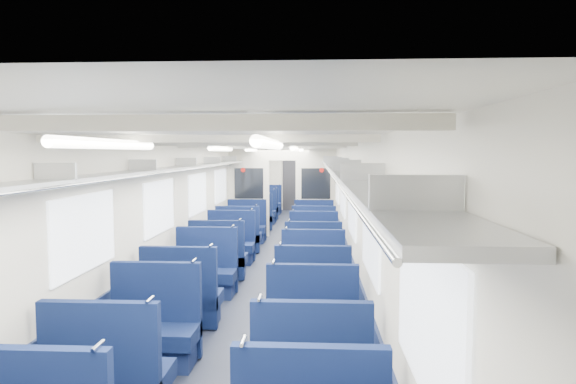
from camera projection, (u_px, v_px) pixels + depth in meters
The scene contains 37 objects.
floor at pixel (273, 261), 9.99m from camera, with size 2.80×18.00×0.01m, color black.
ceiling at pixel (272, 145), 9.80m from camera, with size 2.80×18.00×0.01m, color silver.
wall_left at pixel (204, 203), 9.97m from camera, with size 0.02×18.00×2.35m, color beige.
dado_left at pixel (205, 243), 10.04m from camera, with size 0.03×17.90×0.70m, color #111B3B.
wall_right at pixel (342, 204), 9.82m from camera, with size 0.02×18.00×2.35m, color beige.
dado_right at pixel (341, 245), 9.88m from camera, with size 0.03×17.90×0.70m, color #111B3B.
wall_far at pixel (293, 179), 18.85m from camera, with size 2.80×0.02×2.35m, color beige.
luggage_rack_left at pixel (213, 164), 9.90m from camera, with size 0.36×17.40×0.18m.
luggage_rack_right at pixel (333, 164), 9.76m from camera, with size 0.36×17.40×0.18m.
windows at pixel (270, 193), 9.42m from camera, with size 2.78×15.60×0.75m.
ceiling_fittings at pixel (271, 148), 9.54m from camera, with size 2.70×16.06×0.11m.
end_door at pixel (293, 184), 18.81m from camera, with size 0.75×0.06×2.00m, color black.
bulkhead at pixel (282, 190), 12.86m from camera, with size 2.80×0.10×2.35m.
seat_4 at pixel (108, 382), 4.01m from camera, with size 0.96×0.53×1.08m.
seat_5 at pixel (311, 382), 4.02m from camera, with size 0.96×0.53×1.08m.
seat_6 at pixel (153, 332), 5.12m from camera, with size 0.96×0.53×1.08m.
seat_7 at pixel (312, 336), 5.02m from camera, with size 0.96×0.53×1.08m.
seat_8 at pixel (182, 300), 6.24m from camera, with size 0.96×0.53×1.08m.
seat_9 at pixel (313, 298), 6.31m from camera, with size 0.96×0.53×1.08m.
seat_10 at pixel (205, 274), 7.58m from camera, with size 0.96×0.53×1.08m.
seat_11 at pixel (313, 278), 7.33m from camera, with size 0.96×0.53×1.08m.
seat_12 at pixel (218, 260), 8.58m from camera, with size 0.96×0.53×1.08m.
seat_13 at pixel (313, 262), 8.43m from camera, with size 0.96×0.53×1.08m.
seat_14 at pixel (230, 246), 9.81m from camera, with size 0.96×0.53×1.08m.
seat_15 at pixel (314, 248), 9.64m from camera, with size 0.96×0.53×1.08m.
seat_16 at pixel (238, 238), 10.84m from camera, with size 0.96×0.53×1.08m.
seat_17 at pixel (314, 237), 10.87m from camera, with size 0.96×0.53×1.08m.
seat_18 at pixel (246, 229), 12.09m from camera, with size 0.96×0.53×1.08m.
seat_19 at pixel (314, 230), 11.97m from camera, with size 0.96×0.53×1.08m.
seat_20 at pixel (256, 218), 14.03m from camera, with size 0.96×0.53×1.08m.
seat_21 at pixel (314, 218), 14.06m from camera, with size 0.96×0.53×1.08m.
seat_22 at pixel (261, 213), 15.27m from camera, with size 0.96×0.53×1.08m.
seat_23 at pixel (314, 213), 15.15m from camera, with size 0.96×0.53×1.08m.
seat_24 at pixel (264, 209), 16.32m from camera, with size 0.96×0.53×1.08m.
seat_25 at pixel (314, 209), 16.42m from camera, with size 0.96×0.53×1.08m.
seat_26 at pixel (268, 205), 17.63m from camera, with size 0.96×0.53×1.08m.
seat_27 at pixel (314, 205), 17.50m from camera, with size 0.96×0.53×1.08m.
Camera 1 is at (0.85, -9.81, 2.20)m, focal length 30.65 mm.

